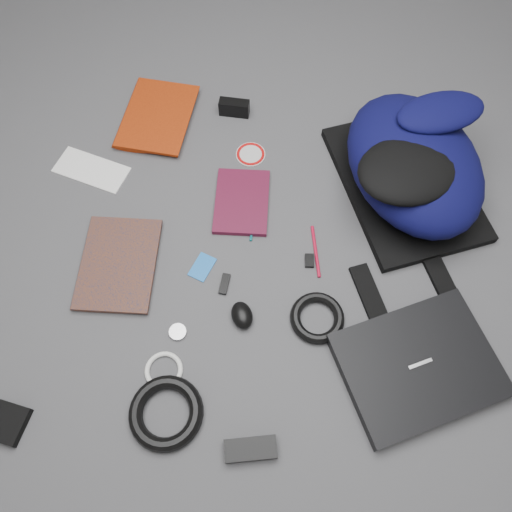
# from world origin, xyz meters

# --- Properties ---
(ground) EXTENTS (4.00, 4.00, 0.00)m
(ground) POSITION_xyz_m (0.00, 0.00, 0.00)
(ground) COLOR #4F4F51
(ground) RESTS_ON ground
(backpack) EXTENTS (0.55, 0.64, 0.22)m
(backpack) POSITION_xyz_m (0.40, 0.29, 0.11)
(backpack) COLOR black
(backpack) RESTS_ON ground
(laptop) EXTENTS (0.46, 0.42, 0.04)m
(laptop) POSITION_xyz_m (0.43, -0.24, 0.02)
(laptop) COLOR black
(laptop) RESTS_ON ground
(textbook_red) EXTENTS (0.22, 0.29, 0.03)m
(textbook_red) POSITION_xyz_m (-0.47, 0.45, 0.02)
(textbook_red) COLOR maroon
(textbook_red) RESTS_ON ground
(comic_book) EXTENTS (0.22, 0.29, 0.02)m
(comic_book) POSITION_xyz_m (-0.47, -0.08, 0.01)
(comic_book) COLOR #98420A
(comic_book) RESTS_ON ground
(envelope) EXTENTS (0.24, 0.15, 0.00)m
(envelope) POSITION_xyz_m (-0.53, 0.23, 0.00)
(envelope) COLOR white
(envelope) RESTS_ON ground
(dvd_case) EXTENTS (0.17, 0.23, 0.02)m
(dvd_case) POSITION_xyz_m (-0.06, 0.17, 0.01)
(dvd_case) COLOR #440D20
(dvd_case) RESTS_ON ground
(compact_camera) EXTENTS (0.09, 0.04, 0.05)m
(compact_camera) POSITION_xyz_m (-0.14, 0.50, 0.03)
(compact_camera) COLOR black
(compact_camera) RESTS_ON ground
(sticker_disc) EXTENTS (0.11, 0.11, 0.00)m
(sticker_disc) POSITION_xyz_m (-0.06, 0.35, 0.00)
(sticker_disc) COLOR silver
(sticker_disc) RESTS_ON ground
(pen_teal) EXTENTS (0.01, 0.13, 0.01)m
(pen_teal) POSITION_xyz_m (-0.02, 0.12, 0.00)
(pen_teal) COLOR #0C6B71
(pen_teal) RESTS_ON ground
(pen_red) EXTENTS (0.04, 0.15, 0.01)m
(pen_red) POSITION_xyz_m (0.16, 0.04, 0.00)
(pen_red) COLOR red
(pen_red) RESTS_ON ground
(id_badge) EXTENTS (0.07, 0.09, 0.00)m
(id_badge) POSITION_xyz_m (-0.14, -0.04, 0.00)
(id_badge) COLOR blue
(id_badge) RESTS_ON ground
(usb_black) EXTENTS (0.02, 0.06, 0.01)m
(usb_black) POSITION_xyz_m (-0.07, -0.09, 0.01)
(usb_black) COLOR black
(usb_black) RESTS_ON ground
(key_fob) EXTENTS (0.03, 0.04, 0.01)m
(key_fob) POSITION_xyz_m (0.15, 0.01, 0.01)
(key_fob) COLOR black
(key_fob) RESTS_ON ground
(mouse) EXTENTS (0.08, 0.09, 0.04)m
(mouse) POSITION_xyz_m (-0.01, -0.17, 0.02)
(mouse) COLOR black
(mouse) RESTS_ON ground
(headphone_left) EXTENTS (0.06, 0.06, 0.01)m
(headphone_left) POSITION_xyz_m (-0.31, -0.10, 0.01)
(headphone_left) COLOR silver
(headphone_left) RESTS_ON ground
(headphone_right) EXTENTS (0.05, 0.05, 0.01)m
(headphone_right) POSITION_xyz_m (-0.17, -0.23, 0.01)
(headphone_right) COLOR #ABAAAD
(headphone_right) RESTS_ON ground
(cable_coil) EXTENTS (0.18, 0.18, 0.03)m
(cable_coil) POSITION_xyz_m (0.18, -0.15, 0.01)
(cable_coil) COLOR black
(cable_coil) RESTS_ON ground
(power_brick) EXTENTS (0.13, 0.08, 0.03)m
(power_brick) POSITION_xyz_m (0.05, -0.49, 0.01)
(power_brick) COLOR black
(power_brick) RESTS_ON ground
(power_cord_coil) EXTENTS (0.23, 0.23, 0.03)m
(power_cord_coil) POSITION_xyz_m (-0.16, -0.43, 0.02)
(power_cord_coil) COLOR black
(power_cord_coil) RESTS_ON ground
(pouch) EXTENTS (0.10, 0.10, 0.02)m
(pouch) POSITION_xyz_m (-0.52, -0.50, 0.01)
(pouch) COLOR black
(pouch) RESTS_ON ground
(white_cable_coil) EXTENTS (0.12, 0.12, 0.01)m
(white_cable_coil) POSITION_xyz_m (-0.18, -0.33, 0.01)
(white_cable_coil) COLOR white
(white_cable_coil) RESTS_ON ground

